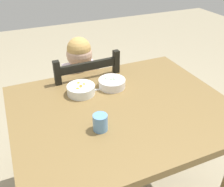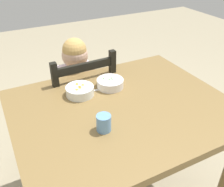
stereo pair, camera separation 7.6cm
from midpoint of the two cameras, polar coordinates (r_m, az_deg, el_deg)
dining_table at (r=1.39m, az=0.78°, el=-6.61°), size 1.13×0.91×0.74m
dining_chair at (r=1.86m, az=-8.34°, el=-3.06°), size 0.43×0.43×0.89m
child_figure at (r=1.75m, az=-8.76°, el=1.85°), size 0.32×0.31×0.95m
bowl_of_peas at (r=1.48m, az=-1.90°, el=2.36°), size 0.16×0.16×0.05m
bowl_of_carrots at (r=1.42m, az=-8.77°, el=0.65°), size 0.16×0.16×0.05m
spoon at (r=1.45m, az=-6.92°, el=0.49°), size 0.14×0.04×0.01m
drinking_cup at (r=1.15m, az=-3.79°, el=-6.66°), size 0.07×0.07×0.08m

